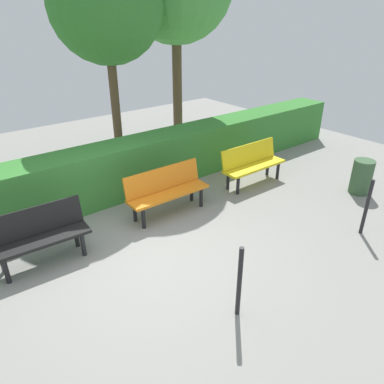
# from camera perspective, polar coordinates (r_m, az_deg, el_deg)

# --- Properties ---
(ground_plane) EXTENTS (16.25, 16.25, 0.00)m
(ground_plane) POSITION_cam_1_polar(r_m,az_deg,el_deg) (5.81, -7.46, -9.66)
(ground_plane) COLOR gray
(bench_yellow) EXTENTS (1.55, 0.48, 0.86)m
(bench_yellow) POSITION_cam_1_polar(r_m,az_deg,el_deg) (7.97, 9.45, 4.63)
(bench_yellow) COLOR yellow
(bench_yellow) RESTS_ON ground_plane
(bench_orange) EXTENTS (1.60, 0.47, 0.86)m
(bench_orange) POSITION_cam_1_polar(r_m,az_deg,el_deg) (6.68, -4.05, 0.49)
(bench_orange) COLOR orange
(bench_orange) RESTS_ON ground_plane
(bench_black) EXTENTS (1.42, 0.53, 0.86)m
(bench_black) POSITION_cam_1_polar(r_m,az_deg,el_deg) (5.81, -22.98, -6.12)
(bench_black) COLOR black
(bench_black) RESTS_ON ground_plane
(hedge_row) EXTENTS (12.25, 0.79, 1.08)m
(hedge_row) POSITION_cam_1_polar(r_m,az_deg,el_deg) (7.59, -9.43, 3.99)
(hedge_row) COLOR #387F33
(hedge_row) RESTS_ON ground_plane
(tree_mid) EXTENTS (2.39, 2.39, 4.72)m
(tree_mid) POSITION_cam_1_polar(r_m,az_deg,el_deg) (8.55, -13.39, 26.64)
(tree_mid) COLOR brown
(tree_mid) RESTS_ON ground_plane
(railing_post_near) EXTENTS (0.06, 0.06, 1.00)m
(railing_post_near) POSITION_cam_1_polar(r_m,az_deg,el_deg) (6.67, 25.79, -2.19)
(railing_post_near) COLOR black
(railing_post_near) RESTS_ON ground_plane
(railing_post_mid) EXTENTS (0.06, 0.06, 1.00)m
(railing_post_mid) POSITION_cam_1_polar(r_m,az_deg,el_deg) (4.52, 7.48, -13.87)
(railing_post_mid) COLOR black
(railing_post_mid) RESTS_ON ground_plane
(trash_bin) EXTENTS (0.41, 0.41, 0.72)m
(trash_bin) POSITION_cam_1_polar(r_m,az_deg,el_deg) (8.24, 25.16, 2.20)
(trash_bin) COLOR #385938
(trash_bin) RESTS_ON ground_plane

